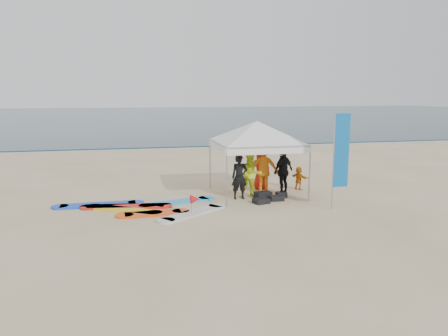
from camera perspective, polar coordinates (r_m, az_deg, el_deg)
ground at (r=12.17m, az=-0.15°, el=-7.72°), size 120.00×120.00×0.00m
ocean at (r=71.47m, az=-10.74°, el=6.68°), size 160.00×84.00×0.08m
shoreline_foam at (r=29.87m, az=-7.77°, el=2.63°), size 160.00×1.20×0.01m
person_black_a at (r=15.20m, az=2.04°, el=-1.16°), size 0.58×0.39×1.56m
person_yellow at (r=15.42m, az=3.57°, el=-0.93°), size 0.78×0.61×1.61m
person_orange_a at (r=16.23m, az=5.19°, el=0.10°), size 1.35×0.96×1.89m
person_black_b at (r=16.00m, az=7.75°, el=-0.41°), size 1.07×0.89×1.71m
person_orange_b at (r=16.81m, az=4.83°, el=-0.12°), size 0.81×0.57×1.57m
person_seated at (r=16.95m, az=9.73°, el=-1.31°), size 0.60×0.85×0.89m
canopy_tent at (r=15.63m, az=4.33°, el=6.10°), size 4.06×4.06×3.06m
feather_flag at (r=14.17m, az=15.00°, el=2.05°), size 0.53×0.04×3.13m
marker_pennant at (r=13.23m, az=-3.81°, el=-4.09°), size 0.28×0.28×0.64m
gear_pile at (r=15.24m, az=5.80°, el=-3.81°), size 1.41×1.21×0.22m
surfboard_spread at (r=14.23m, az=-10.47°, el=-5.15°), size 5.12×2.89×0.07m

